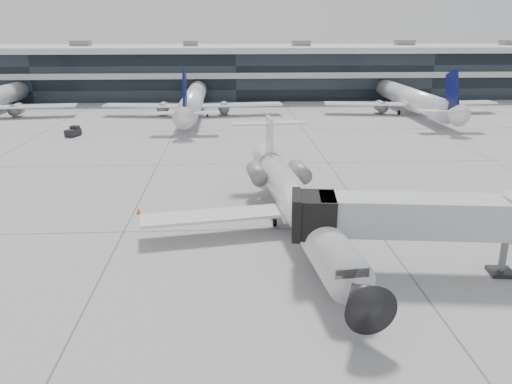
{
  "coord_description": "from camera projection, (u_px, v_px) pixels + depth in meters",
  "views": [
    {
      "loc": [
        -1.56,
        -36.64,
        15.3
      ],
      "look_at": [
        0.5,
        1.58,
        2.6
      ],
      "focal_mm": 35.0,
      "sensor_mm": 36.0,
      "label": 1
    }
  ],
  "objects": [
    {
      "name": "bg_jet_right",
      "position": [
        408.0,
        113.0,
        93.38
      ],
      "size": [
        32.0,
        40.0,
        9.6
      ],
      "primitive_type": null,
      "color": "white",
      "rests_on": "ground"
    },
    {
      "name": "regional_jet",
      "position": [
        297.0,
        202.0,
        38.65
      ],
      "size": [
        24.06,
        30.05,
        6.93
      ],
      "rotation": [
        0.0,
        0.0,
        0.1
      ],
      "color": "silver",
      "rests_on": "ground"
    },
    {
      "name": "ground",
      "position": [
        251.0,
        229.0,
        39.63
      ],
      "size": [
        220.0,
        220.0,
        0.0
      ],
      "primitive_type": "plane",
      "color": "#97979A",
      "rests_on": "ground"
    },
    {
      "name": "far_tug",
      "position": [
        73.0,
        132.0,
        73.21
      ],
      "size": [
        2.09,
        2.64,
        1.47
      ],
      "rotation": [
        0.0,
        0.0,
        -0.36
      ],
      "color": "black",
      "rests_on": "ground"
    },
    {
      "name": "jet_bridge",
      "position": [
        436.0,
        217.0,
        31.53
      ],
      "size": [
        16.56,
        4.95,
        5.31
      ],
      "rotation": [
        0.0,
        0.0,
        -0.11
      ],
      "color": "#B5B7BA",
      "rests_on": "ground"
    },
    {
      "name": "traffic_cone",
      "position": [
        138.0,
        211.0,
        42.85
      ],
      "size": [
        0.45,
        0.45,
        0.57
      ],
      "rotation": [
        0.0,
        0.0,
        -0.17
      ],
      "color": "orange",
      "rests_on": "ground"
    },
    {
      "name": "bg_jet_center",
      "position": [
        194.0,
        115.0,
        91.34
      ],
      "size": [
        32.0,
        40.0,
        9.6
      ],
      "primitive_type": null,
      "color": "white",
      "rests_on": "ground"
    },
    {
      "name": "terminal",
      "position": [
        235.0,
        73.0,
        115.77
      ],
      "size": [
        170.0,
        22.0,
        10.0
      ],
      "primitive_type": "cube",
      "color": "black",
      "rests_on": "ground"
    }
  ]
}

